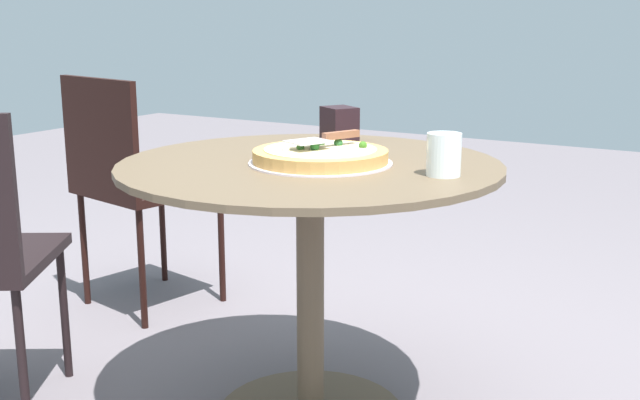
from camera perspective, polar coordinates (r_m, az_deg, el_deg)
The scene contains 6 objects.
patio_table at distance 2.07m, azimuth -0.71°, elevation -2.31°, with size 0.98×0.98×0.71m.
pizza_on_tray at distance 2.01m, azimuth 0.00°, elevation 3.16°, with size 0.37×0.37×0.06m.
pizza_server at distance 2.02m, azimuth 0.40°, elevation 4.47°, with size 0.13×0.21×0.02m.
drinking_cup at distance 1.87m, azimuth 8.87°, elevation 3.24°, with size 0.08×0.08×0.10m, color white.
napkin_dispenser at distance 2.35m, azimuth 1.40°, elevation 5.43°, with size 0.10×0.08×0.10m, color black.
patio_chair_near at distance 2.97m, azimuth -13.35°, elevation 1.80°, with size 0.50×0.50×0.87m.
Camera 1 is at (1.03, -1.70, 1.08)m, focal length 44.64 mm.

